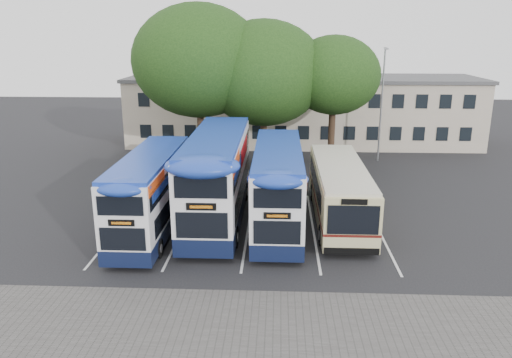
{
  "coord_description": "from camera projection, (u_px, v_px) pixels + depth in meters",
  "views": [
    {
      "loc": [
        -2.17,
        -20.25,
        10.2
      ],
      "look_at": [
        -3.34,
        5.0,
        2.72
      ],
      "focal_mm": 35.0,
      "sensor_mm": 36.0,
      "label": 1
    }
  ],
  "objects": [
    {
      "name": "tree_mid",
      "position": [
        264.0,
        73.0,
        36.69
      ],
      "size": [
        9.1,
        9.1,
        11.15
      ],
      "color": "black",
      "rests_on": "ground"
    },
    {
      "name": "bus_single",
      "position": [
        339.0,
        188.0,
        27.8
      ],
      "size": [
        2.72,
        10.69,
        3.19
      ],
      "color": "#CDC289",
      "rests_on": "ground"
    },
    {
      "name": "lamp_post",
      "position": [
        382.0,
        99.0,
        39.61
      ],
      "size": [
        0.25,
        1.05,
        9.06
      ],
      "color": "gray",
      "rests_on": "ground"
    },
    {
      "name": "bus_dd_mid",
      "position": [
        217.0,
        173.0,
        27.55
      ],
      "size": [
        2.84,
        11.7,
        4.88
      ],
      "color": "#0E1635",
      "rests_on": "ground"
    },
    {
      "name": "ground",
      "position": [
        326.0,
        270.0,
        22.19
      ],
      "size": [
        120.0,
        120.0,
        0.0
      ],
      "primitive_type": "plane",
      "color": "black",
      "rests_on": "ground"
    },
    {
      "name": "paving_strip",
      "position": [
        281.0,
        334.0,
        17.49
      ],
      "size": [
        40.0,
        6.0,
        0.01
      ],
      "primitive_type": "cube",
      "color": "#595654",
      "rests_on": "ground"
    },
    {
      "name": "depot_building",
      "position": [
        302.0,
        109.0,
        47.15
      ],
      "size": [
        32.4,
        8.4,
        6.2
      ],
      "color": "#B4A491",
      "rests_on": "ground"
    },
    {
      "name": "tree_right",
      "position": [
        334.0,
        75.0,
        36.43
      ],
      "size": [
        6.77,
        6.77,
        10.04
      ],
      "color": "black",
      "rests_on": "ground"
    },
    {
      "name": "bus_dd_right",
      "position": [
        278.0,
        183.0,
        26.73
      ],
      "size": [
        2.54,
        10.46,
        4.36
      ],
      "color": "#0E1635",
      "rests_on": "ground"
    },
    {
      "name": "bus_dd_left",
      "position": [
        151.0,
        190.0,
        26.0
      ],
      "size": [
        2.41,
        9.96,
        4.15
      ],
      "color": "#0E1635",
      "rests_on": "ground"
    },
    {
      "name": "bay_lines",
      "position": [
        248.0,
        227.0,
        27.14
      ],
      "size": [
        14.12,
        11.0,
        0.01
      ],
      "color": "silver",
      "rests_on": "ground"
    },
    {
      "name": "tree_left",
      "position": [
        199.0,
        61.0,
        36.38
      ],
      "size": [
        9.68,
        9.68,
        12.28
      ],
      "color": "black",
      "rests_on": "ground"
    }
  ]
}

